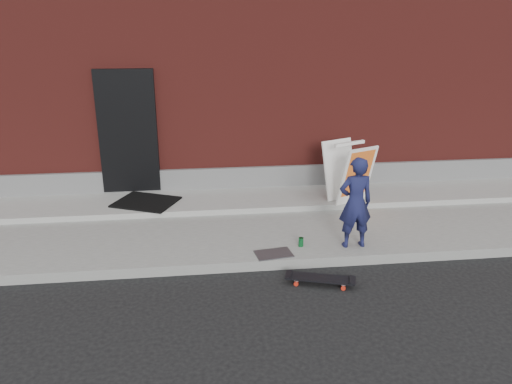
{
  "coord_description": "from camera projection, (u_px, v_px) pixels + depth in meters",
  "views": [
    {
      "loc": [
        -1.34,
        -6.19,
        3.36
      ],
      "look_at": [
        -0.5,
        0.8,
        0.9
      ],
      "focal_mm": 35.0,
      "sensor_mm": 36.0,
      "label": 1
    }
  ],
  "objects": [
    {
      "name": "utility_plate",
      "position": [
        274.0,
        254.0,
        7.16
      ],
      "size": [
        0.56,
        0.4,
        0.02
      ],
      "primitive_type": "cube",
      "rotation": [
        0.0,
        0.0,
        0.15
      ],
      "color": "#4D4D51",
      "rests_on": "sidewalk"
    },
    {
      "name": "pizza_sign",
      "position": [
        349.0,
        172.0,
        8.8
      ],
      "size": [
        0.9,
        0.96,
        1.08
      ],
      "color": "white",
      "rests_on": "apron"
    },
    {
      "name": "skateboard",
      "position": [
        320.0,
        279.0,
        6.63
      ],
      "size": [
        0.92,
        0.48,
        0.1
      ],
      "color": "red",
      "rests_on": "ground"
    },
    {
      "name": "sidewalk",
      "position": [
        281.0,
        223.0,
        8.44
      ],
      "size": [
        20.0,
        3.0,
        0.15
      ],
      "primitive_type": "cube",
      "color": "slate",
      "rests_on": "ground"
    },
    {
      "name": "child",
      "position": [
        355.0,
        203.0,
        7.21
      ],
      "size": [
        0.51,
        0.35,
        1.37
      ],
      "primitive_type": "imported",
      "rotation": [
        0.0,
        0.0,
        3.18
      ],
      "color": "#181B44",
      "rests_on": "sidewalk"
    },
    {
      "name": "doormat",
      "position": [
        146.0,
        202.0,
        8.88
      ],
      "size": [
        1.27,
        1.17,
        0.03
      ],
      "primitive_type": "cube",
      "rotation": [
        0.0,
        0.0,
        -0.43
      ],
      "color": "black",
      "rests_on": "apron"
    },
    {
      "name": "ground",
      "position": [
        298.0,
        269.0,
        7.06
      ],
      "size": [
        80.0,
        80.0,
        0.0
      ],
      "primitive_type": "plane",
      "color": "black",
      "rests_on": "ground"
    },
    {
      "name": "soda_can",
      "position": [
        301.0,
        242.0,
        7.4
      ],
      "size": [
        0.08,
        0.08,
        0.14
      ],
      "primitive_type": "cylinder",
      "rotation": [
        0.0,
        0.0,
        0.06
      ],
      "color": "#187B38",
      "rests_on": "sidewalk"
    },
    {
      "name": "building",
      "position": [
        247.0,
        54.0,
        12.79
      ],
      "size": [
        20.0,
        8.1,
        5.0
      ],
      "color": "maroon",
      "rests_on": "ground"
    },
    {
      "name": "apron",
      "position": [
        273.0,
        198.0,
        9.24
      ],
      "size": [
        20.0,
        1.2,
        0.1
      ],
      "primitive_type": "cube",
      "color": "gray",
      "rests_on": "sidewalk"
    }
  ]
}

